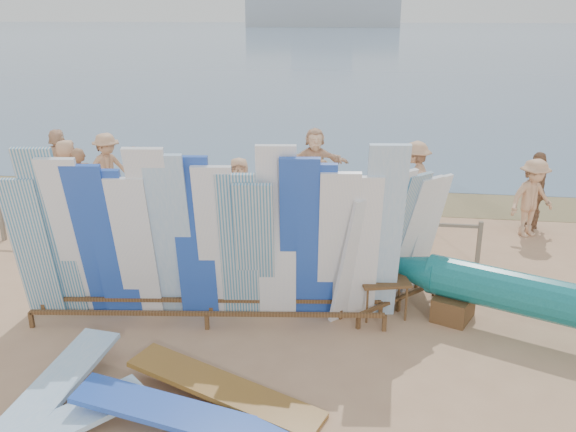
# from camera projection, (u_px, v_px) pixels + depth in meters

# --- Properties ---
(ground) EXTENTS (160.00, 160.00, 0.00)m
(ground) POSITION_uv_depth(u_px,v_px,m) (126.00, 317.00, 9.94)
(ground) COLOR tan
(ground) RESTS_ON ground
(ocean) EXTENTS (320.00, 240.00, 0.02)m
(ocean) POSITION_uv_depth(u_px,v_px,m) (358.00, 34.00, 130.02)
(ocean) COLOR #496483
(ocean) RESTS_ON ground
(wet_sand_strip) EXTENTS (40.00, 2.60, 0.01)m
(wet_sand_strip) POSITION_uv_depth(u_px,v_px,m) (228.00, 193.00, 16.70)
(wet_sand_strip) COLOR olive
(wet_sand_strip) RESTS_ON ground
(distant_ship) EXTENTS (45.00, 8.00, 14.00)m
(distant_ship) POSITION_uv_depth(u_px,v_px,m) (323.00, 8.00, 178.67)
(distant_ship) COLOR #999EA3
(distant_ship) RESTS_ON ocean
(fence) EXTENTS (12.08, 0.08, 0.90)m
(fence) POSITION_uv_depth(u_px,v_px,m) (180.00, 221.00, 12.55)
(fence) COLOR #786D5B
(fence) RESTS_ON ground
(main_surfboard_rack) EXTENTS (6.04, 1.44, 2.99)m
(main_surfboard_rack) POSITION_uv_depth(u_px,v_px,m) (206.00, 244.00, 9.36)
(main_surfboard_rack) COLOR brown
(main_surfboard_rack) RESTS_ON ground
(side_surfboard_rack) EXTENTS (1.94, 2.01, 2.56)m
(side_surfboard_rack) POSITION_uv_depth(u_px,v_px,m) (392.00, 244.00, 9.91)
(side_surfboard_rack) COLOR brown
(side_surfboard_rack) RESTS_ON ground
(vendor_table) EXTENTS (0.89, 0.73, 1.03)m
(vendor_table) POSITION_uv_depth(u_px,v_px,m) (383.00, 297.00, 9.88)
(vendor_table) COLOR brown
(vendor_table) RESTS_ON ground
(flat_board_a) EXTENTS (0.91, 2.74, 0.38)m
(flat_board_a) POSITION_uv_depth(u_px,v_px,m) (48.00, 408.00, 7.66)
(flat_board_a) COLOR #8DBAE1
(flat_board_a) RESTS_ON ground
(flat_board_c) EXTENTS (2.73, 1.40, 0.33)m
(flat_board_c) POSITION_uv_depth(u_px,v_px,m) (224.00, 399.00, 7.84)
(flat_board_c) COLOR olive
(flat_board_c) RESTS_ON ground
(flat_board_d) EXTENTS (2.73, 0.80, 0.43)m
(flat_board_d) POSITION_uv_depth(u_px,v_px,m) (185.00, 430.00, 7.26)
(flat_board_d) COLOR blue
(flat_board_d) RESTS_ON ground
(beach_chair_left) EXTENTS (0.61, 0.63, 0.93)m
(beach_chair_left) POSITION_uv_depth(u_px,v_px,m) (173.00, 219.00, 13.77)
(beach_chair_left) COLOR #B52713
(beach_chair_left) RESTS_ON ground
(beach_chair_right) EXTENTS (0.63, 0.64, 0.86)m
(beach_chair_right) POSITION_uv_depth(u_px,v_px,m) (211.00, 221.00, 13.67)
(beach_chair_right) COLOR #B52713
(beach_chair_right) RESTS_ON ground
(stroller) EXTENTS (0.53, 0.73, 0.97)m
(stroller) POSITION_uv_depth(u_px,v_px,m) (315.00, 220.00, 13.33)
(stroller) COLOR #B52713
(stroller) RESTS_ON ground
(beachgoer_5) EXTENTS (1.82, 0.93, 1.87)m
(beachgoer_5) POSITION_uv_depth(u_px,v_px,m) (315.00, 164.00, 15.97)
(beachgoer_5) COLOR beige
(beachgoer_5) RESTS_ON ground
(beachgoer_6) EXTENTS (0.88, 0.51, 1.70)m
(beachgoer_6) POSITION_uv_depth(u_px,v_px,m) (240.00, 195.00, 13.53)
(beachgoer_6) COLOR tan
(beachgoer_6) RESTS_ON ground
(beachgoer_extra_0) EXTENTS (1.20, 0.98, 1.74)m
(beachgoer_extra_0) POSITION_uv_depth(u_px,v_px,m) (532.00, 198.00, 13.26)
(beachgoer_extra_0) COLOR tan
(beachgoer_extra_0) RESTS_ON ground
(beachgoer_9) EXTENTS (0.75, 1.30, 1.88)m
(beachgoer_9) POSITION_uv_depth(u_px,v_px,m) (415.00, 181.00, 14.33)
(beachgoer_9) COLOR tan
(beachgoer_9) RESTS_ON ground
(beachgoer_11) EXTENTS (1.56, 0.67, 1.63)m
(beachgoer_11) POSITION_uv_depth(u_px,v_px,m) (59.00, 157.00, 17.16)
(beachgoer_11) COLOR beige
(beachgoer_11) RESTS_ON ground
(beachgoer_7) EXTENTS (0.53, 0.65, 1.57)m
(beachgoer_7) POSITION_uv_depth(u_px,v_px,m) (323.00, 193.00, 13.93)
(beachgoer_7) COLOR #8C6042
(beachgoer_7) RESTS_ON ground
(beachgoer_10) EXTENTS (0.90, 1.15, 1.80)m
(beachgoer_10) POSITION_uv_depth(u_px,v_px,m) (536.00, 191.00, 13.65)
(beachgoer_10) COLOR #8C6042
(beachgoer_10) RESTS_ON ground
(beachgoer_3) EXTENTS (1.15, 1.23, 1.85)m
(beachgoer_3) POSITION_uv_depth(u_px,v_px,m) (108.00, 169.00, 15.41)
(beachgoer_3) COLOR tan
(beachgoer_3) RESTS_ON ground
(beachgoer_4) EXTENTS (0.81, 1.02, 1.61)m
(beachgoer_4) POSITION_uv_depth(u_px,v_px,m) (135.00, 178.00, 15.06)
(beachgoer_4) COLOR #8C6042
(beachgoer_4) RESTS_ON ground
(beachgoer_8) EXTENTS (0.84, 0.41, 1.71)m
(beachgoer_8) POSITION_uv_depth(u_px,v_px,m) (421.00, 212.00, 12.40)
(beachgoer_8) COLOR beige
(beachgoer_8) RESTS_ON ground
(beachgoer_0) EXTENTS (0.87, 0.93, 1.76)m
(beachgoer_0) POSITION_uv_depth(u_px,v_px,m) (68.00, 175.00, 15.06)
(beachgoer_0) COLOR tan
(beachgoer_0) RESTS_ON ground
(beachgoer_1) EXTENTS (0.74, 0.63, 1.79)m
(beachgoer_1) POSITION_uv_depth(u_px,v_px,m) (81.00, 186.00, 14.12)
(beachgoer_1) COLOR #8C6042
(beachgoer_1) RESTS_ON ground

